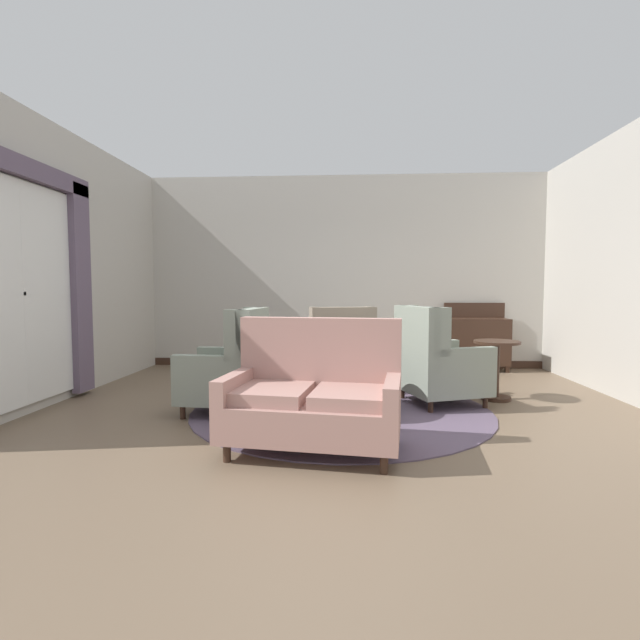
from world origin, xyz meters
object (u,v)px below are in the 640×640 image
Objects in this scene: porcelain_vase at (350,348)px; armchair_beside_settee at (436,364)px; coffee_table at (344,370)px; armchair_far_left at (231,369)px; settee at (314,398)px; armchair_near_sideboard at (339,356)px; side_table at (496,364)px; sideboard at (476,341)px.

armchair_beside_settee reaches higher than porcelain_vase.
coffee_table is 0.91× the size of armchair_far_left.
coffee_table is at bearing 85.96° from settee.
armchair_far_left is at bearing 33.70° from armchair_near_sideboard.
settee is at bearing -137.63° from side_table.
settee is at bearing -104.78° from porcelain_vase.
armchair_far_left is 1.02× the size of sideboard.
armchair_beside_settee is 2.50m from sideboard.
settee is at bearing -101.52° from coffee_table.
armchair_beside_settee reaches higher than side_table.
porcelain_vase is 0.52× the size of side_table.
armchair_beside_settee is 1.01× the size of armchair_far_left.
armchair_far_left is at bearing 83.23° from armchair_beside_settee.
coffee_table is 0.90× the size of armchair_beside_settee.
sideboard reaches higher than porcelain_vase.
side_table reaches higher than coffee_table.
armchair_beside_settee is 1.60× the size of side_table.
settee is 1.33× the size of armchair_far_left.
armchair_far_left reaches higher than side_table.
coffee_table is 1.12m from armchair_near_sideboard.
armchair_far_left is (-1.17, -0.07, 0.01)m from coffee_table.
armchair_beside_settee is 1.29m from armchair_near_sideboard.
settee reaches higher than side_table.
porcelain_vase is at bearing -126.57° from sideboard.
porcelain_vase is at bearing 83.34° from armchair_near_sideboard.
settee is 1.36× the size of armchair_near_sideboard.
sideboard is (2.31, 3.82, 0.06)m from settee.
porcelain_vase is at bearing 96.14° from armchair_beside_settee.
settee is 2.71m from side_table.
side_table is (2.00, 1.83, -0.00)m from settee.
armchair_near_sideboard is 2.67m from sideboard.
coffee_table is 2.76× the size of porcelain_vase.
sideboard is at bearing -44.59° from armchair_beside_settee.
armchair_far_left is (-1.23, -0.03, -0.23)m from porcelain_vase.
armchair_far_left is at bearing -139.68° from sideboard.
porcelain_vase is 1.16m from settee.
settee is (-0.23, -1.13, -0.03)m from coffee_table.
armchair_beside_settee reaches higher than armchair_far_left.
settee reaches higher than porcelain_vase.
armchair_near_sideboard is at bearing 96.79° from porcelain_vase.
armchair_near_sideboard is at bearing 38.64° from armchair_beside_settee.
side_table is at bearing 109.17° from armchair_far_left.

